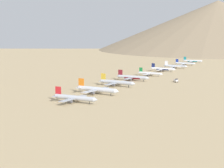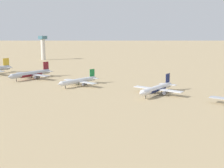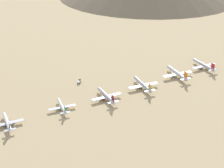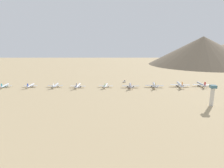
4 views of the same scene
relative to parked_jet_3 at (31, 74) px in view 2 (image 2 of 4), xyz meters
The scene contains 5 objects.
ground_plane 46.71m from the parked_jet_3, 91.52° to the left, with size 2141.58×2141.58×0.00m, color tan.
parked_jet_3 is the anchor object (origin of this frame).
parked_jet_4 44.01m from the parked_jet_3, 91.63° to the left, with size 31.48×25.54×9.08m.
parked_jet_5 93.69m from the parked_jet_3, 94.80° to the left, with size 33.56×27.21×9.69m.
control_tower 138.08m from the parked_jet_3, 132.73° to the right, with size 7.20×7.20×27.02m.
Camera 2 is at (127.01, 121.49, 32.73)m, focal length 47.95 mm.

